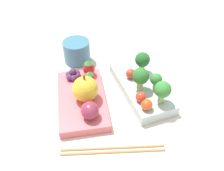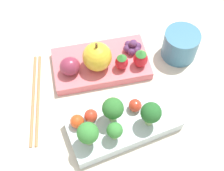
{
  "view_description": "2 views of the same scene",
  "coord_description": "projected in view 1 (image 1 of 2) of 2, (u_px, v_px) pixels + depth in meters",
  "views": [
    {
      "loc": [
        0.42,
        -0.12,
        0.43
      ],
      "look_at": [
        -0.0,
        -0.0,
        0.04
      ],
      "focal_mm": 40.0,
      "sensor_mm": 36.0,
      "label": 1
    },
    {
      "loc": [
        0.09,
        0.3,
        0.55
      ],
      "look_at": [
        -0.0,
        -0.0,
        0.04
      ],
      "focal_mm": 50.0,
      "sensor_mm": 36.0,
      "label": 2
    }
  ],
  "objects": [
    {
      "name": "broccoli_floret_3",
      "position": [
        156.0,
        80.0,
        0.58
      ],
      "size": [
        0.03,
        0.03,
        0.04
      ],
      "color": "#93B770",
      "rests_on": "bento_box_savoury"
    },
    {
      "name": "strawberry_0",
      "position": [
        89.0,
        68.0,
        0.63
      ],
      "size": [
        0.03,
        0.03,
        0.05
      ],
      "color": "red",
      "rests_on": "bento_box_fruit"
    },
    {
      "name": "drinking_cup",
      "position": [
        77.0,
        52.0,
        0.71
      ],
      "size": [
        0.07,
        0.07,
        0.06
      ],
      "color": "teal",
      "rests_on": "ground_plane"
    },
    {
      "name": "cherry_tomato_0",
      "position": [
        147.0,
        105.0,
        0.54
      ],
      "size": [
        0.03,
        0.03,
        0.03
      ],
      "color": "#DB4C1E",
      "rests_on": "bento_box_savoury"
    },
    {
      "name": "cherry_tomato_2",
      "position": [
        131.0,
        74.0,
        0.62
      ],
      "size": [
        0.02,
        0.02,
        0.02
      ],
      "color": "red",
      "rests_on": "bento_box_savoury"
    },
    {
      "name": "chopsticks_pair",
      "position": [
        113.0,
        150.0,
        0.5
      ],
      "size": [
        0.06,
        0.21,
        0.01
      ],
      "color": "#A37547",
      "rests_on": "ground_plane"
    },
    {
      "name": "broccoli_floret_0",
      "position": [
        142.0,
        60.0,
        0.62
      ],
      "size": [
        0.04,
        0.04,
        0.06
      ],
      "color": "#93B770",
      "rests_on": "bento_box_savoury"
    },
    {
      "name": "bento_box_savoury",
      "position": [
        141.0,
        87.0,
        0.62
      ],
      "size": [
        0.21,
        0.11,
        0.03
      ],
      "color": "silver",
      "rests_on": "ground_plane"
    },
    {
      "name": "broccoli_floret_1",
      "position": [
        141.0,
        77.0,
        0.57
      ],
      "size": [
        0.04,
        0.04,
        0.06
      ],
      "color": "#93B770",
      "rests_on": "bento_box_savoury"
    },
    {
      "name": "broccoli_floret_2",
      "position": [
        163.0,
        90.0,
        0.54
      ],
      "size": [
        0.04,
        0.04,
        0.06
      ],
      "color": "#93B770",
      "rests_on": "bento_box_savoury"
    },
    {
      "name": "cherry_tomato_1",
      "position": [
        141.0,
        97.0,
        0.56
      ],
      "size": [
        0.02,
        0.02,
        0.02
      ],
      "color": "red",
      "rests_on": "bento_box_savoury"
    },
    {
      "name": "plum",
      "position": [
        90.0,
        110.0,
        0.53
      ],
      "size": [
        0.04,
        0.04,
        0.04
      ],
      "color": "#892D47",
      "rests_on": "bento_box_fruit"
    },
    {
      "name": "ground_plane",
      "position": [
        114.0,
        97.0,
        0.62
      ],
      "size": [
        4.0,
        4.0,
        0.0
      ],
      "primitive_type": "plane",
      "color": "beige"
    },
    {
      "name": "apple",
      "position": [
        85.0,
        89.0,
        0.56
      ],
      "size": [
        0.06,
        0.06,
        0.07
      ],
      "color": "gold",
      "rests_on": "bento_box_fruit"
    },
    {
      "name": "strawberry_1",
      "position": [
        90.0,
        78.0,
        0.61
      ],
      "size": [
        0.03,
        0.03,
        0.04
      ],
      "color": "red",
      "rests_on": "bento_box_fruit"
    },
    {
      "name": "bento_box_fruit",
      "position": [
        82.0,
        99.0,
        0.59
      ],
      "size": [
        0.21,
        0.13,
        0.02
      ],
      "color": "#DB6670",
      "rests_on": "ground_plane"
    },
    {
      "name": "grape_cluster",
      "position": [
        73.0,
        75.0,
        0.63
      ],
      "size": [
        0.04,
        0.04,
        0.03
      ],
      "color": "#562D5B",
      "rests_on": "bento_box_fruit"
    }
  ]
}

